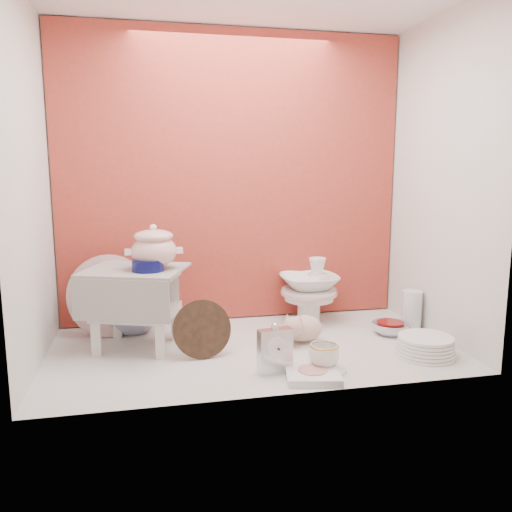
{
  "coord_description": "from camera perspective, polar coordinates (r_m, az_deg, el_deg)",
  "views": [
    {
      "loc": [
        -0.46,
        -2.19,
        0.81
      ],
      "look_at": [
        0.02,
        0.02,
        0.42
      ],
      "focal_mm": 36.29,
      "sensor_mm": 36.0,
      "label": 1
    }
  ],
  "objects": [
    {
      "name": "soup_tureen",
      "position": [
        2.32,
        -11.19,
        1.03
      ],
      "size": [
        0.27,
        0.27,
        0.2
      ],
      "primitive_type": null,
      "rotation": [
        0.0,
        0.0,
        -0.15
      ],
      "color": "white",
      "rests_on": "step_stool"
    },
    {
      "name": "porcelain_tower",
      "position": [
        2.74,
        5.87,
        -3.74
      ],
      "size": [
        0.32,
        0.32,
        0.34
      ],
      "primitive_type": null,
      "rotation": [
        0.0,
        0.0,
        0.06
      ],
      "color": "white",
      "rests_on": "ground"
    },
    {
      "name": "crystal_bowl",
      "position": [
        2.64,
        14.59,
        -7.73
      ],
      "size": [
        0.22,
        0.22,
        0.06
      ],
      "primitive_type": "imported",
      "rotation": [
        0.0,
        0.0,
        0.23
      ],
      "color": "silver",
      "rests_on": "ground"
    },
    {
      "name": "lacquer_tray",
      "position": [
        2.25,
        -5.97,
        -8.03
      ],
      "size": [
        0.26,
        0.1,
        0.25
      ],
      "primitive_type": null,
      "rotation": [
        0.0,
        0.0,
        0.1
      ],
      "color": "black",
      "rests_on": "ground"
    },
    {
      "name": "blue_white_vase",
      "position": [
        2.64,
        -13.58,
        -5.31
      ],
      "size": [
        0.3,
        0.3,
        0.27
      ],
      "primitive_type": "imported",
      "rotation": [
        0.0,
        0.0,
        -0.16
      ],
      "color": "white",
      "rests_on": "ground"
    },
    {
      "name": "gold_rim_teacup",
      "position": [
        2.13,
        7.49,
        -10.84
      ],
      "size": [
        0.15,
        0.15,
        0.1
      ],
      "primitive_type": "imported",
      "rotation": [
        0.0,
        0.0,
        0.29
      ],
      "color": "white",
      "rests_on": "teacup_saucer"
    },
    {
      "name": "cobalt_bowl",
      "position": [
        2.29,
        -11.8,
        -0.97
      ],
      "size": [
        0.17,
        0.17,
        0.05
      ],
      "primitive_type": "cylinder",
      "rotation": [
        0.0,
        0.0,
        0.21
      ],
      "color": "#090B45",
      "rests_on": "step_stool"
    },
    {
      "name": "floral_platter",
      "position": [
        2.6,
        -15.9,
        -4.23
      ],
      "size": [
        0.41,
        0.14,
        0.39
      ],
      "primitive_type": null,
      "rotation": [
        0.0,
        0.0,
        -0.11
      ],
      "color": "white",
      "rests_on": "ground"
    },
    {
      "name": "teacup_saucer",
      "position": [
        2.15,
        7.46,
        -12.2
      ],
      "size": [
        0.2,
        0.2,
        0.01
      ],
      "primitive_type": "cylinder",
      "rotation": [
        0.0,
        0.0,
        0.1
      ],
      "color": "white",
      "rests_on": "ground"
    },
    {
      "name": "ground",
      "position": [
        2.38,
        -0.37,
        -10.13
      ],
      "size": [
        1.8,
        1.8,
        0.0
      ],
      "primitive_type": "plane",
      "color": "silver",
      "rests_on": "ground"
    },
    {
      "name": "lattice_dish",
      "position": [
        2.08,
        6.25,
        -12.79
      ],
      "size": [
        0.24,
        0.24,
        0.03
      ],
      "primitive_type": "cube",
      "rotation": [
        0.0,
        0.0,
        -0.2
      ],
      "color": "white",
      "rests_on": "ground"
    },
    {
      "name": "niche_shell",
      "position": [
        2.41,
        -1.3,
        12.64
      ],
      "size": [
        1.86,
        1.03,
        1.53
      ],
      "color": "#B2322C",
      "rests_on": "ground"
    },
    {
      "name": "clear_glass_vase",
      "position": [
        2.73,
        16.77,
        -5.73
      ],
      "size": [
        0.1,
        0.1,
        0.2
      ],
      "primitive_type": "cylinder",
      "rotation": [
        0.0,
        0.0,
        0.02
      ],
      "color": "silver",
      "rests_on": "ground"
    },
    {
      "name": "plush_pig",
      "position": [
        2.45,
        5.26,
        -7.9
      ],
      "size": [
        0.27,
        0.22,
        0.14
      ],
      "primitive_type": "ellipsoid",
      "rotation": [
        0.0,
        0.0,
        0.31
      ],
      "color": "#CDA490",
      "rests_on": "ground"
    },
    {
      "name": "mantel_clock",
      "position": [
        2.08,
        2.11,
        -10.15
      ],
      "size": [
        0.14,
        0.07,
        0.2
      ],
      "primitive_type": "cube",
      "rotation": [
        0.0,
        0.0,
        0.15
      ],
      "color": "silver",
      "rests_on": "ground"
    },
    {
      "name": "step_stool",
      "position": [
        2.4,
        -13.04,
        -5.62
      ],
      "size": [
        0.52,
        0.48,
        0.36
      ],
      "primitive_type": null,
      "rotation": [
        0.0,
        0.0,
        -0.34
      ],
      "color": "silver",
      "rests_on": "ground"
    },
    {
      "name": "dinner_plate_stack",
      "position": [
        2.38,
        18.17,
        -9.42
      ],
      "size": [
        0.29,
        0.29,
        0.09
      ],
      "primitive_type": "cylinder",
      "rotation": [
        0.0,
        0.0,
        0.17
      ],
      "color": "white",
      "rests_on": "ground"
    }
  ]
}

